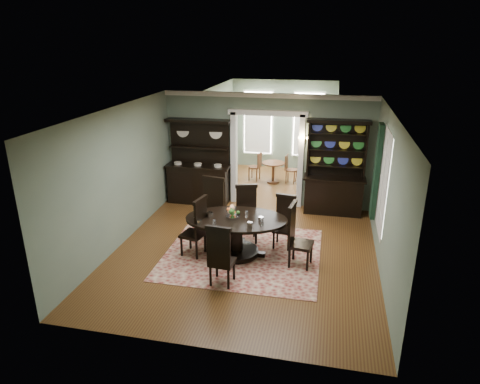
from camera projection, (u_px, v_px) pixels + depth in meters
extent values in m
cube|color=brown|center=(244.00, 254.00, 9.10)|extent=(5.50, 6.00, 0.01)
cube|color=white|center=(244.00, 112.00, 8.07)|extent=(5.50, 6.00, 0.01)
cube|color=gray|center=(118.00, 178.00, 9.13)|extent=(0.01, 6.00, 3.00)
cube|color=gray|center=(387.00, 197.00, 8.04)|extent=(0.01, 6.00, 3.00)
cube|color=gray|center=(200.00, 258.00, 5.83)|extent=(5.50, 0.01, 3.00)
cube|color=gray|center=(201.00, 147.00, 11.70)|extent=(1.85, 0.01, 3.00)
cube|color=gray|center=(337.00, 154.00, 10.97)|extent=(1.85, 0.01, 3.00)
cube|color=gray|center=(268.00, 103.00, 10.91)|extent=(1.80, 0.01, 0.50)
cube|color=silver|center=(268.00, 95.00, 10.80)|extent=(5.50, 0.10, 0.12)
cube|color=brown|center=(275.00, 183.00, 13.46)|extent=(3.50, 3.50, 0.01)
cube|color=white|center=(277.00, 85.00, 12.43)|extent=(3.50, 3.50, 0.01)
cube|color=gray|center=(220.00, 133.00, 13.29)|extent=(0.01, 3.50, 3.00)
cube|color=gray|center=(335.00, 139.00, 12.59)|extent=(0.01, 3.50, 3.00)
cube|color=gray|center=(283.00, 125.00, 14.55)|extent=(3.50, 0.01, 3.00)
cube|color=silver|center=(258.00, 123.00, 14.66)|extent=(1.05, 0.06, 2.20)
cube|color=silver|center=(308.00, 125.00, 14.32)|extent=(1.05, 0.06, 2.20)
cube|color=silver|center=(234.00, 157.00, 11.60)|extent=(0.14, 0.25, 2.50)
cube|color=silver|center=(301.00, 161.00, 11.24)|extent=(0.14, 0.25, 2.50)
cube|color=silver|center=(268.00, 113.00, 10.99)|extent=(2.08, 0.25, 0.14)
cube|color=white|center=(384.00, 182.00, 8.55)|extent=(0.02, 1.10, 2.00)
cube|color=silver|center=(383.00, 182.00, 8.56)|extent=(0.01, 1.22, 2.12)
cube|color=black|center=(377.00, 172.00, 9.20)|extent=(0.10, 0.35, 2.10)
cube|color=gold|center=(304.00, 140.00, 10.95)|extent=(0.08, 0.05, 0.18)
sphere|color=#FFD88C|center=(299.00, 138.00, 10.81)|extent=(0.07, 0.07, 0.07)
sphere|color=#FFD88C|center=(307.00, 138.00, 10.77)|extent=(0.07, 0.07, 0.07)
cube|color=maroon|center=(243.00, 253.00, 9.09)|extent=(3.25, 2.98, 0.01)
ellipsoid|color=black|center=(236.00, 219.00, 8.79)|extent=(2.23, 1.54, 0.06)
cylinder|color=black|center=(236.00, 221.00, 8.80)|extent=(2.15, 2.15, 0.03)
cylinder|color=black|center=(236.00, 236.00, 8.92)|extent=(0.27, 0.27, 0.73)
cylinder|color=black|center=(236.00, 252.00, 9.05)|extent=(0.93, 0.93, 0.11)
cylinder|color=silver|center=(233.00, 217.00, 8.79)|extent=(0.30, 0.30, 0.05)
cube|color=black|center=(210.00, 218.00, 9.63)|extent=(0.57, 0.55, 0.06)
cube|color=black|center=(214.00, 197.00, 9.67)|extent=(0.50, 0.13, 0.84)
cube|color=black|center=(213.00, 179.00, 9.52)|extent=(0.55, 0.16, 0.09)
cylinder|color=black|center=(199.00, 230.00, 9.61)|extent=(0.05, 0.05, 0.50)
cylinder|color=black|center=(215.00, 233.00, 9.48)|extent=(0.05, 0.05, 0.50)
cylinder|color=black|center=(207.00, 223.00, 9.95)|extent=(0.05, 0.05, 0.50)
cylinder|color=black|center=(222.00, 226.00, 9.82)|extent=(0.05, 0.05, 0.50)
cube|color=black|center=(247.00, 222.00, 9.50)|extent=(0.56, 0.55, 0.06)
cube|color=black|center=(246.00, 203.00, 9.55)|extent=(0.45, 0.19, 0.77)
cube|color=black|center=(246.00, 186.00, 9.41)|extent=(0.49, 0.22, 0.08)
cylinder|color=black|center=(240.00, 235.00, 9.40)|extent=(0.05, 0.05, 0.45)
cylinder|color=black|center=(256.00, 235.00, 9.43)|extent=(0.05, 0.05, 0.45)
cylinder|color=black|center=(239.00, 229.00, 9.73)|extent=(0.05, 0.05, 0.45)
cylinder|color=black|center=(254.00, 228.00, 9.76)|extent=(0.05, 0.05, 0.45)
cube|color=black|center=(283.00, 230.00, 9.24)|extent=(0.46, 0.44, 0.05)
cube|color=black|center=(286.00, 211.00, 9.28)|extent=(0.41, 0.09, 0.70)
cube|color=black|center=(286.00, 196.00, 9.15)|extent=(0.45, 0.11, 0.07)
cylinder|color=black|center=(274.00, 240.00, 9.22)|extent=(0.04, 0.04, 0.41)
cylinder|color=black|center=(288.00, 243.00, 9.12)|extent=(0.04, 0.04, 0.41)
cylinder|color=black|center=(277.00, 234.00, 9.51)|extent=(0.04, 0.04, 0.41)
cylinder|color=black|center=(292.00, 236.00, 9.41)|extent=(0.04, 0.04, 0.41)
cube|color=black|center=(193.00, 234.00, 8.91)|extent=(0.53, 0.54, 0.06)
cube|color=black|center=(201.00, 218.00, 8.70)|extent=(0.14, 0.46, 0.78)
cube|color=black|center=(200.00, 200.00, 8.56)|extent=(0.17, 0.50, 0.08)
cylinder|color=black|center=(190.00, 239.00, 9.21)|extent=(0.05, 0.05, 0.46)
cylinder|color=black|center=(181.00, 246.00, 8.91)|extent=(0.05, 0.05, 0.46)
cylinder|color=black|center=(205.00, 242.00, 9.08)|extent=(0.05, 0.05, 0.46)
cylinder|color=black|center=(197.00, 250.00, 8.77)|extent=(0.05, 0.05, 0.46)
cube|color=black|center=(301.00, 245.00, 8.47)|extent=(0.50, 0.52, 0.06)
cube|color=black|center=(292.00, 225.00, 8.40)|extent=(0.11, 0.47, 0.79)
cube|color=black|center=(293.00, 206.00, 8.26)|extent=(0.14, 0.51, 0.08)
cylinder|color=black|center=(307.00, 261.00, 8.33)|extent=(0.05, 0.05, 0.46)
cylinder|color=black|center=(311.00, 252.00, 8.65)|extent=(0.05, 0.05, 0.46)
cylinder|color=black|center=(289.00, 258.00, 8.45)|extent=(0.05, 0.05, 0.46)
cylinder|color=black|center=(294.00, 250.00, 8.77)|extent=(0.05, 0.05, 0.46)
cube|color=black|center=(222.00, 262.00, 7.86)|extent=(0.47, 0.45, 0.06)
cube|color=black|center=(218.00, 248.00, 7.56)|extent=(0.44, 0.08, 0.75)
cube|color=black|center=(218.00, 229.00, 7.43)|extent=(0.48, 0.10, 0.08)
cylinder|color=black|center=(234.00, 269.00, 8.05)|extent=(0.05, 0.05, 0.44)
cylinder|color=black|center=(217.00, 267.00, 8.14)|extent=(0.05, 0.05, 0.44)
cylinder|color=black|center=(228.00, 279.00, 7.74)|extent=(0.05, 0.05, 0.44)
cylinder|color=black|center=(211.00, 276.00, 7.83)|extent=(0.05, 0.05, 0.44)
cube|color=black|center=(199.00, 184.00, 11.76)|extent=(1.64, 0.57, 1.02)
cube|color=black|center=(198.00, 166.00, 11.58)|extent=(1.74, 0.62, 0.05)
cube|color=black|center=(200.00, 142.00, 11.57)|extent=(1.64, 0.09, 1.21)
cube|color=black|center=(199.00, 147.00, 11.52)|extent=(1.59, 0.29, 0.04)
cube|color=black|center=(198.00, 121.00, 11.26)|extent=(1.74, 0.36, 0.08)
cube|color=black|center=(333.00, 196.00, 11.05)|extent=(1.46, 0.53, 0.93)
cube|color=black|center=(335.00, 178.00, 10.88)|extent=(1.56, 0.58, 0.04)
cube|color=black|center=(337.00, 149.00, 10.83)|extent=(1.45, 0.07, 1.41)
cube|color=black|center=(308.00, 148.00, 10.87)|extent=(0.05, 0.27, 1.45)
cube|color=black|center=(366.00, 151.00, 10.59)|extent=(0.05, 0.27, 1.45)
cube|color=black|center=(339.00, 121.00, 10.46)|extent=(1.56, 0.34, 0.08)
cube|color=black|center=(335.00, 166.00, 10.88)|extent=(1.45, 0.28, 0.03)
cube|color=black|center=(337.00, 150.00, 10.73)|extent=(1.45, 0.28, 0.03)
cube|color=black|center=(338.00, 134.00, 10.59)|extent=(1.45, 0.28, 0.03)
cylinder|color=#512B17|center=(273.00, 163.00, 13.29)|extent=(0.71, 0.71, 0.04)
cylinder|color=#512B17|center=(273.00, 172.00, 13.40)|extent=(0.09, 0.09, 0.62)
cylinder|color=#512B17|center=(273.00, 182.00, 13.50)|extent=(0.39, 0.39, 0.05)
cylinder|color=#512B17|center=(254.00, 167.00, 13.60)|extent=(0.38, 0.38, 0.04)
cube|color=#512B17|center=(260.00, 160.00, 13.46)|extent=(0.09, 0.34, 0.48)
cylinder|color=#512B17|center=(252.00, 172.00, 13.84)|extent=(0.03, 0.03, 0.43)
cylinder|color=#512B17|center=(249.00, 174.00, 13.61)|extent=(0.03, 0.03, 0.43)
cylinder|color=#512B17|center=(260.00, 173.00, 13.74)|extent=(0.03, 0.03, 0.43)
cylinder|color=#512B17|center=(257.00, 175.00, 13.51)|extent=(0.03, 0.03, 0.43)
cylinder|color=#512B17|center=(291.00, 170.00, 13.33)|extent=(0.37, 0.37, 0.04)
cube|color=#512B17|center=(286.00, 162.00, 13.31)|extent=(0.08, 0.34, 0.47)
cylinder|color=#512B17|center=(294.00, 178.00, 13.25)|extent=(0.03, 0.03, 0.42)
cylinder|color=#512B17|center=(296.00, 176.00, 13.48)|extent=(0.03, 0.03, 0.42)
cylinder|color=#512B17|center=(286.00, 177.00, 13.33)|extent=(0.03, 0.03, 0.42)
cylinder|color=#512B17|center=(288.00, 175.00, 13.56)|extent=(0.03, 0.03, 0.42)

